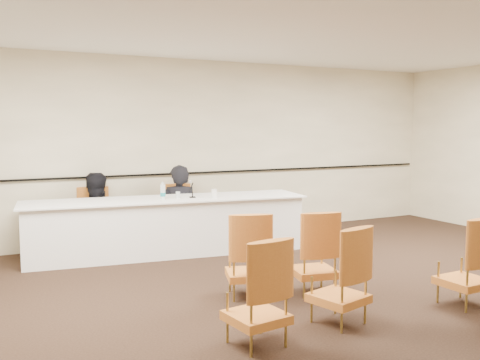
% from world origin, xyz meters
% --- Properties ---
extents(floor, '(10.00, 10.00, 0.00)m').
position_xyz_m(floor, '(0.00, 0.00, 0.00)').
color(floor, black).
rests_on(floor, ground).
extents(ceiling, '(10.00, 10.00, 0.00)m').
position_xyz_m(ceiling, '(0.00, 0.00, 3.00)').
color(ceiling, white).
rests_on(ceiling, ground).
extents(wall_back, '(10.00, 0.04, 3.00)m').
position_xyz_m(wall_back, '(0.00, 4.00, 1.50)').
color(wall_back, beige).
rests_on(wall_back, ground).
extents(wall_rail, '(9.80, 0.04, 0.03)m').
position_xyz_m(wall_rail, '(0.00, 3.96, 1.10)').
color(wall_rail, black).
rests_on(wall_rail, wall_back).
extents(panel_table, '(4.21, 1.47, 0.83)m').
position_xyz_m(panel_table, '(-0.80, 3.02, 0.41)').
color(panel_table, white).
rests_on(panel_table, ground).
extents(panelist_main, '(0.72, 0.59, 1.71)m').
position_xyz_m(panelist_main, '(-0.41, 3.57, 0.42)').
color(panelist_main, black).
rests_on(panelist_main, ground).
extents(panelist_main_chair, '(0.56, 0.56, 0.95)m').
position_xyz_m(panelist_main_chair, '(-0.41, 3.57, 0.47)').
color(panelist_main_chair, '#A8521E').
rests_on(panelist_main_chair, ground).
extents(panelist_second, '(0.85, 0.69, 1.64)m').
position_xyz_m(panelist_second, '(-1.71, 3.74, 0.37)').
color(panelist_second, black).
rests_on(panelist_second, ground).
extents(panelist_second_chair, '(0.56, 0.56, 0.95)m').
position_xyz_m(panelist_second_chair, '(-1.71, 3.74, 0.47)').
color(panelist_second_chair, '#A8521E').
rests_on(panelist_second_chair, ground).
extents(papers, '(0.34, 0.27, 0.00)m').
position_xyz_m(papers, '(-0.36, 2.89, 0.83)').
color(papers, white).
rests_on(papers, panel_table).
extents(microphone, '(0.12, 0.20, 0.26)m').
position_xyz_m(microphone, '(-0.45, 2.89, 0.96)').
color(microphone, black).
rests_on(microphone, panel_table).
extents(water_bottle, '(0.09, 0.09, 0.25)m').
position_xyz_m(water_bottle, '(-0.89, 2.94, 0.95)').
color(water_bottle, teal).
rests_on(water_bottle, panel_table).
extents(drinking_glass, '(0.08, 0.08, 0.10)m').
position_xyz_m(drinking_glass, '(-0.65, 2.96, 0.88)').
color(drinking_glass, silver).
rests_on(drinking_glass, panel_table).
extents(coffee_cup, '(0.09, 0.09, 0.13)m').
position_xyz_m(coffee_cup, '(-0.15, 2.76, 0.89)').
color(coffee_cup, white).
rests_on(coffee_cup, panel_table).
extents(aud_chair_front_left, '(0.63, 0.63, 0.95)m').
position_xyz_m(aud_chair_front_left, '(-0.68, 0.69, 0.47)').
color(aud_chair_front_left, '#A8521E').
rests_on(aud_chair_front_left, ground).
extents(aud_chair_front_mid, '(0.59, 0.59, 0.95)m').
position_xyz_m(aud_chair_front_mid, '(0.03, 0.45, 0.47)').
color(aud_chair_front_mid, '#A8521E').
rests_on(aud_chair_front_mid, ground).
extents(aud_chair_back_left, '(0.56, 0.56, 0.95)m').
position_xyz_m(aud_chair_back_left, '(-1.24, -0.53, 0.47)').
color(aud_chair_back_left, '#A8521E').
rests_on(aud_chair_back_left, ground).
extents(aud_chair_back_mid, '(0.61, 0.61, 0.95)m').
position_xyz_m(aud_chair_back_mid, '(-0.29, -0.43, 0.47)').
color(aud_chair_back_mid, '#A8521E').
rests_on(aud_chair_back_mid, ground).
extents(aud_chair_back_right, '(0.51, 0.51, 0.95)m').
position_xyz_m(aud_chair_back_right, '(1.21, -0.60, 0.47)').
color(aud_chair_back_right, '#A8521E').
rests_on(aud_chair_back_right, ground).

